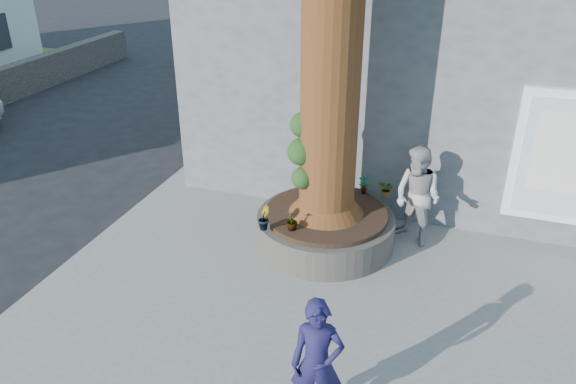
% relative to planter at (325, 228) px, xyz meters
% --- Properties ---
extents(ground, '(120.00, 120.00, 0.00)m').
position_rel_planter_xyz_m(ground, '(-0.80, -2.00, -0.41)').
color(ground, black).
rests_on(ground, ground).
extents(pavement, '(9.00, 8.00, 0.12)m').
position_rel_planter_xyz_m(pavement, '(0.70, -1.00, -0.35)').
color(pavement, slate).
rests_on(pavement, ground).
extents(yellow_line, '(0.10, 30.00, 0.01)m').
position_rel_planter_xyz_m(yellow_line, '(-3.85, -1.00, -0.41)').
color(yellow_line, yellow).
rests_on(yellow_line, ground).
extents(stone_shop, '(10.30, 8.30, 6.30)m').
position_rel_planter_xyz_m(stone_shop, '(1.70, 5.20, 2.75)').
color(stone_shop, '#535759').
rests_on(stone_shop, ground).
extents(planter, '(2.30, 2.30, 0.60)m').
position_rel_planter_xyz_m(planter, '(0.00, 0.00, 0.00)').
color(planter, black).
rests_on(planter, pavement).
extents(man, '(0.64, 0.49, 1.55)m').
position_rel_planter_xyz_m(man, '(0.87, -3.57, 0.48)').
color(man, '#19163D').
rests_on(man, pavement).
extents(woman, '(1.04, 0.98, 1.71)m').
position_rel_planter_xyz_m(woman, '(1.40, 0.53, 0.56)').
color(woman, '#A39F9C').
rests_on(woman, pavement).
extents(plant_a, '(0.20, 0.15, 0.34)m').
position_rel_planter_xyz_m(plant_a, '(0.45, 0.85, 0.48)').
color(plant_a, gray).
rests_on(plant_a, planter).
extents(plant_b, '(0.24, 0.25, 0.38)m').
position_rel_planter_xyz_m(plant_b, '(-0.78, -0.85, 0.50)').
color(plant_b, gray).
rests_on(plant_b, planter).
extents(plant_c, '(0.20, 0.20, 0.32)m').
position_rel_planter_xyz_m(plant_c, '(-0.36, -0.73, 0.47)').
color(plant_c, gray).
rests_on(plant_c, planter).
extents(plant_d, '(0.36, 0.36, 0.30)m').
position_rel_planter_xyz_m(plant_d, '(0.85, 0.85, 0.46)').
color(plant_d, gray).
rests_on(plant_d, planter).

